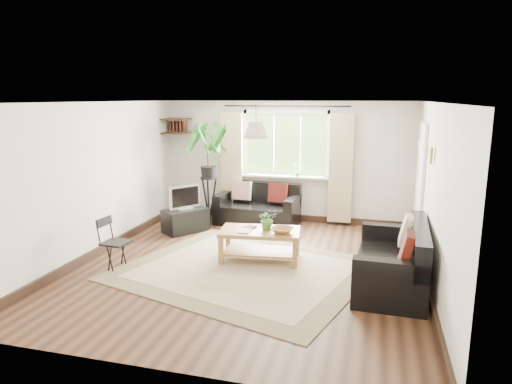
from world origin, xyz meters
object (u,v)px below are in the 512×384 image
(folding_chair, at_px, (116,243))
(coffee_table, at_px, (260,245))
(palm_stand, at_px, (208,173))
(tv_stand, at_px, (185,220))
(sofa_back, at_px, (257,205))
(sofa_right, at_px, (391,257))

(folding_chair, bearing_deg, coffee_table, -63.29)
(coffee_table, bearing_deg, palm_stand, 129.15)
(palm_stand, bearing_deg, tv_stand, -104.93)
(coffee_table, height_order, folding_chair, folding_chair)
(sofa_back, height_order, folding_chair, sofa_back)
(sofa_right, bearing_deg, folding_chair, -82.65)
(tv_stand, height_order, folding_chair, folding_chair)
(tv_stand, bearing_deg, folding_chair, -150.94)
(tv_stand, xyz_separation_m, palm_stand, (0.20, 0.74, 0.78))
(sofa_right, bearing_deg, palm_stand, -122.33)
(sofa_back, height_order, coffee_table, sofa_back)
(tv_stand, relative_size, folding_chair, 1.06)
(coffee_table, distance_m, palm_stand, 2.54)
(sofa_right, xyz_separation_m, folding_chair, (-3.87, -0.34, -0.03))
(sofa_right, relative_size, palm_stand, 0.87)
(sofa_right, relative_size, tv_stand, 2.17)
(tv_stand, bearing_deg, coffee_table, -87.97)
(tv_stand, relative_size, palm_stand, 0.40)
(coffee_table, relative_size, tv_stand, 1.50)
(sofa_right, height_order, tv_stand, sofa_right)
(palm_stand, relative_size, folding_chair, 2.65)
(coffee_table, height_order, palm_stand, palm_stand)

